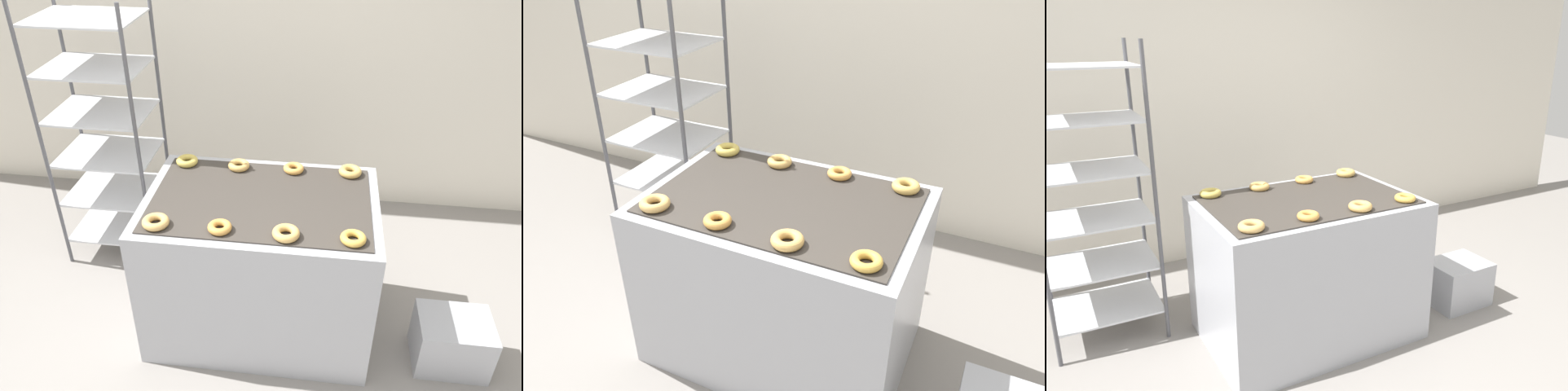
{
  "view_description": "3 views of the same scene",
  "coord_description": "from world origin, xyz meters",
  "views": [
    {
      "loc": [
        0.3,
        -1.53,
        2.34
      ],
      "look_at": [
        0.0,
        0.67,
        0.9
      ],
      "focal_mm": 35.0,
      "sensor_mm": 36.0,
      "label": 1
    },
    {
      "loc": [
        0.84,
        -1.09,
        2.01
      ],
      "look_at": [
        0.0,
        0.67,
        0.9
      ],
      "focal_mm": 35.0,
      "sensor_mm": 36.0,
      "label": 2
    },
    {
      "loc": [
        -1.34,
        -1.78,
        1.79
      ],
      "look_at": [
        0.0,
        0.67,
        0.9
      ],
      "focal_mm": 35.0,
      "sensor_mm": 36.0,
      "label": 3
    }
  ],
  "objects": [
    {
      "name": "donut_far_left",
      "position": [
        -0.48,
        0.99,
        0.9
      ],
      "size": [
        0.13,
        0.13,
        0.04
      ],
      "primitive_type": "torus",
      "color": "gold",
      "rests_on": "fryer_machine"
    },
    {
      "name": "donut_near_left",
      "position": [
        -0.47,
        0.37,
        0.9
      ],
      "size": [
        0.13,
        0.13,
        0.04
      ],
      "primitive_type": "torus",
      "color": "tan",
      "rests_on": "fryer_machine"
    },
    {
      "name": "donut_near_midleft",
      "position": [
        -0.16,
        0.38,
        0.89
      ],
      "size": [
        0.12,
        0.12,
        0.04
      ],
      "primitive_type": "torus",
      "color": "gold",
      "rests_on": "fryer_machine"
    },
    {
      "name": "baking_rack_cart",
      "position": [
        -1.09,
        1.27,
        0.9
      ],
      "size": [
        0.63,
        0.52,
        1.77
      ],
      "color": "#4C4C51",
      "rests_on": "ground_plane"
    },
    {
      "name": "donut_near_midright",
      "position": [
        0.16,
        0.37,
        0.9
      ],
      "size": [
        0.13,
        0.13,
        0.04
      ],
      "primitive_type": "torus",
      "color": "tan",
      "rests_on": "fryer_machine"
    },
    {
      "name": "donut_far_midleft",
      "position": [
        -0.17,
        0.98,
        0.89
      ],
      "size": [
        0.12,
        0.12,
        0.04
      ],
      "primitive_type": "torus",
      "color": "tan",
      "rests_on": "fryer_machine"
    },
    {
      "name": "wall_back",
      "position": [
        0.0,
        2.12,
        1.4
      ],
      "size": [
        8.0,
        0.05,
        2.8
      ],
      "color": "silver",
      "rests_on": "ground_plane"
    },
    {
      "name": "fryer_machine",
      "position": [
        0.0,
        0.67,
        0.44
      ],
      "size": [
        1.24,
        0.85,
        0.88
      ],
      "color": "#A8AAB2",
      "rests_on": "ground_plane"
    },
    {
      "name": "donut_far_midright",
      "position": [
        0.15,
        0.99,
        0.89
      ],
      "size": [
        0.12,
        0.12,
        0.04
      ],
      "primitive_type": "torus",
      "color": "gold",
      "rests_on": "fryer_machine"
    },
    {
      "name": "donut_near_right",
      "position": [
        0.47,
        0.37,
        0.89
      ],
      "size": [
        0.12,
        0.12,
        0.04
      ],
      "primitive_type": "torus",
      "color": "gold",
      "rests_on": "fryer_machine"
    },
    {
      "name": "donut_far_right",
      "position": [
        0.47,
        0.99,
        0.9
      ],
      "size": [
        0.13,
        0.13,
        0.04
      ],
      "primitive_type": "torus",
      "color": "tan",
      "rests_on": "fryer_machine"
    }
  ]
}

